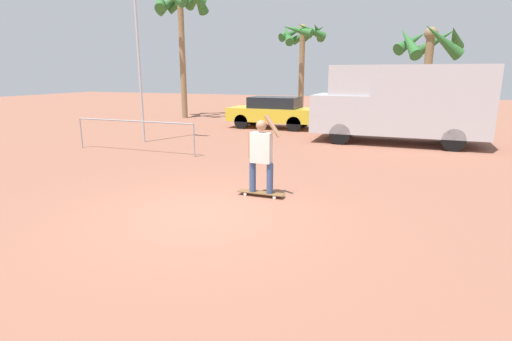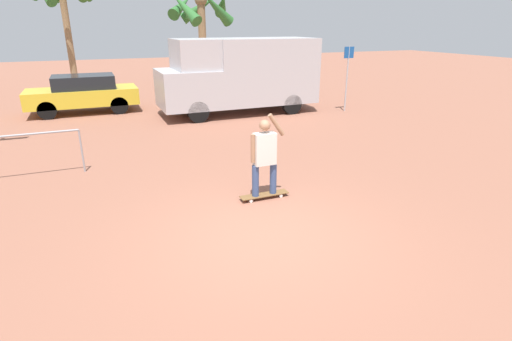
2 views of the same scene
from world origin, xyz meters
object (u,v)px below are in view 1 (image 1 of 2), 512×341
(person_skateboarder, at_px, (261,152))
(palm_tree_far_left, at_px, (181,4))
(palm_tree_center_background, at_px, (303,38))
(flagpole, at_px, (138,33))
(camper_van, at_px, (402,101))
(skateboard, at_px, (261,193))
(parked_car_yellow, at_px, (273,112))
(palm_tree_near_van, at_px, (430,45))

(person_skateboarder, relative_size, palm_tree_far_left, 0.22)
(palm_tree_center_background, height_order, flagpole, flagpole)
(palm_tree_far_left, xyz_separation_m, flagpole, (3.01, -8.12, -2.34))
(palm_tree_center_background, bearing_deg, person_skateboarder, -78.12)
(camper_van, distance_m, flagpole, 10.05)
(skateboard, distance_m, camper_van, 8.72)
(parked_car_yellow, bearing_deg, skateboard, -72.75)
(skateboard, bearing_deg, parked_car_yellow, 107.25)
(palm_tree_far_left, bearing_deg, flagpole, -69.65)
(palm_tree_far_left, bearing_deg, palm_tree_near_van, 18.41)
(camper_van, bearing_deg, palm_tree_far_left, 158.10)
(palm_tree_center_background, relative_size, flagpole, 0.79)
(parked_car_yellow, bearing_deg, palm_tree_center_background, 93.02)
(parked_car_yellow, relative_size, palm_tree_far_left, 0.55)
(flagpole, bearing_deg, person_skateboarder, -36.92)
(palm_tree_center_background, bearing_deg, palm_tree_far_left, -144.45)
(parked_car_yellow, relative_size, palm_tree_center_background, 0.74)
(palm_tree_near_van, height_order, palm_tree_far_left, palm_tree_far_left)
(palm_tree_near_van, bearing_deg, camper_van, -96.37)
(skateboard, height_order, flagpole, flagpole)
(person_skateboarder, bearing_deg, palm_tree_far_left, 126.36)
(palm_tree_near_van, relative_size, palm_tree_center_background, 0.94)
(skateboard, bearing_deg, palm_tree_far_left, 126.36)
(parked_car_yellow, bearing_deg, palm_tree_far_left, 158.73)
(skateboard, bearing_deg, palm_tree_near_van, 78.35)
(parked_car_yellow, height_order, palm_tree_center_background, palm_tree_center_background)
(camper_van, height_order, palm_tree_far_left, palm_tree_far_left)
(palm_tree_near_van, height_order, flagpole, flagpole)
(palm_tree_near_van, bearing_deg, skateboard, -101.65)
(palm_tree_center_background, bearing_deg, flagpole, -103.51)
(skateboard, bearing_deg, person_skateboarder, -180.00)
(person_skateboarder, distance_m, palm_tree_center_background, 18.15)
(palm_tree_near_van, distance_m, palm_tree_center_background, 7.29)
(palm_tree_center_background, distance_m, flagpole, 12.77)
(skateboard, bearing_deg, flagpole, 143.08)
(skateboard, distance_m, palm_tree_center_background, 18.36)
(camper_van, xyz_separation_m, flagpole, (-9.21, -3.21, 2.44))
(person_skateboarder, height_order, parked_car_yellow, person_skateboarder)
(skateboard, xyz_separation_m, camper_van, (2.57, 8.19, 1.50))
(camper_van, relative_size, palm_tree_near_van, 1.16)
(skateboard, relative_size, flagpole, 0.14)
(flagpole, bearing_deg, palm_tree_far_left, 110.35)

